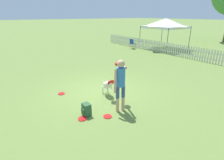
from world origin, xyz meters
TOP-DOWN VIEW (x-y plane):
  - ground_plane at (0.00, 0.00)m, footprint 240.00×240.00m
  - handler_person at (1.65, -0.25)m, footprint 0.96×0.88m
  - leaping_dog at (0.50, 0.03)m, footprint 1.04×0.48m
  - frisbee_near_handler at (-0.75, -1.42)m, footprint 0.27×0.27m
  - frisbee_near_dog at (1.41, -1.55)m, footprint 0.27×0.27m
  - frisbee_midfield at (1.76, -0.84)m, footprint 0.27×0.27m
  - backpack_on_grass at (1.29, -1.33)m, footprint 0.28×0.26m
  - picket_fence at (-0.00, 8.37)m, footprint 22.28×0.04m
  - folding_chair_center at (-6.66, 7.71)m, footprint 0.52×0.53m
  - canopy_tent_main at (-4.94, 10.13)m, footprint 3.23×3.23m

SIDE VIEW (x-z plane):
  - ground_plane at x=0.00m, z-range 0.00..0.00m
  - frisbee_near_handler at x=-0.75m, z-range 0.00..0.02m
  - frisbee_near_dog at x=1.41m, z-range 0.00..0.02m
  - frisbee_midfield at x=1.76m, z-range 0.00..0.02m
  - backpack_on_grass at x=1.29m, z-range 0.00..0.41m
  - picket_fence at x=0.00m, z-range 0.00..0.94m
  - leaping_dog at x=0.50m, z-range 0.07..0.89m
  - folding_chair_center at x=-6.66m, z-range 0.09..1.01m
  - handler_person at x=1.65m, z-range 0.24..2.00m
  - canopy_tent_main at x=-4.94m, z-range 0.93..3.67m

